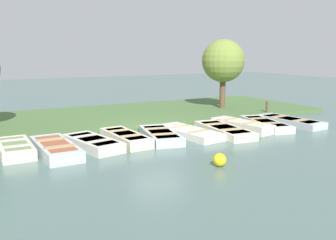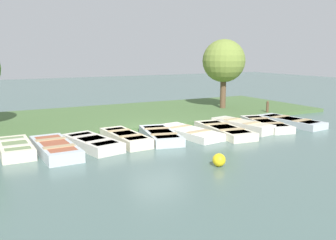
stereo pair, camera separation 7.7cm
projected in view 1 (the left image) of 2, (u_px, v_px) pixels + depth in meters
ground_plane at (157, 134)px, 16.82m from camera, size 80.00×80.00×0.00m
shore_bank at (118, 116)px, 21.14m from camera, size 8.00×24.00×0.19m
dock_walkway at (143, 126)px, 18.16m from camera, size 1.08×18.54×0.19m
rowboat_0 at (15, 148)px, 13.60m from camera, size 2.75×1.11×0.42m
rowboat_1 at (55, 148)px, 13.59m from camera, size 3.41×1.32×0.42m
rowboat_2 at (93, 143)px, 14.42m from camera, size 3.12×1.75×0.40m
rowboat_3 at (125, 138)px, 15.31m from camera, size 3.13×1.20×0.41m
rowboat_4 at (160, 135)px, 15.85m from camera, size 3.32×1.81×0.37m
rowboat_5 at (189, 132)px, 16.53m from camera, size 3.53×1.71×0.33m
rowboat_6 at (224, 130)px, 16.91m from camera, size 3.69×1.56×0.36m
rowboat_7 at (242, 125)px, 17.80m from camera, size 3.30×1.48×0.44m
rowboat_8 at (265, 124)px, 18.43m from camera, size 3.65×1.78×0.35m
rowboat_9 at (290, 121)px, 19.07m from camera, size 3.63×1.54×0.35m
mooring_post_far at (267, 108)px, 21.82m from camera, size 0.15×0.15×0.85m
buoy at (220, 160)px, 12.10m from camera, size 0.43×0.43×0.43m
park_tree_left at (223, 61)px, 23.01m from camera, size 2.63×2.63×4.44m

